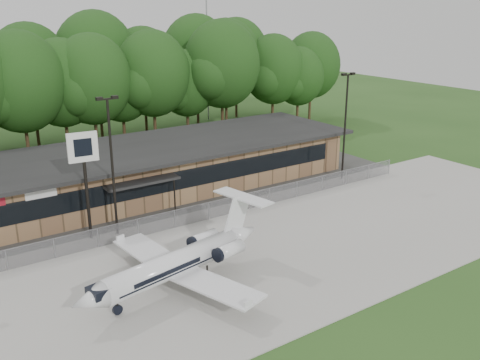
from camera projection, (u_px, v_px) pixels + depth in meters
ground at (320, 315)px, 29.31m from camera, size 160.00×160.00×0.00m
apron at (238, 259)px, 35.56m from camera, size 64.00×18.00×0.08m
parking_lot at (160, 208)px, 44.56m from camera, size 50.00×9.00×0.06m
terminal at (137, 170)px, 47.36m from camera, size 41.00×11.65×4.30m
fence at (186, 216)px, 40.80m from camera, size 46.00×0.04×1.52m
treeline at (67, 86)px, 59.82m from camera, size 72.00×12.00×15.00m
radio_mast at (207, 32)px, 74.77m from camera, size 0.20×0.20×25.00m
light_pole_mid at (112, 157)px, 37.66m from camera, size 1.55×0.30×10.23m
light_pole_right at (345, 119)px, 50.02m from camera, size 1.55×0.30×10.23m
business_jet at (180, 263)px, 31.67m from camera, size 13.43×12.06×4.53m
pole_sign at (84, 159)px, 36.84m from camera, size 2.09×0.47×7.92m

